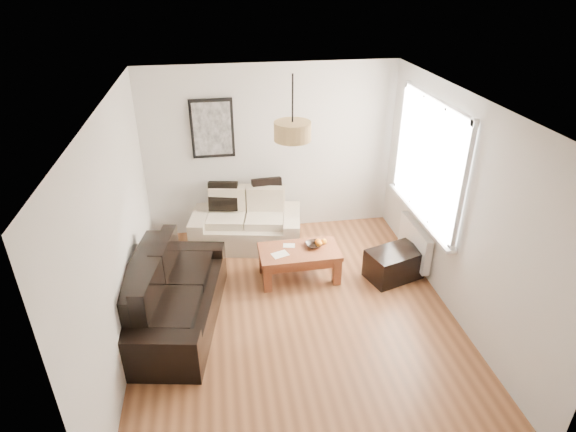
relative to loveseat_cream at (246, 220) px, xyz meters
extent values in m
plane|color=brown|center=(0.45, -1.78, -0.40)|extent=(4.50, 4.50, 0.00)
cube|color=white|center=(2.27, -0.98, -0.02)|extent=(0.10, 0.90, 0.52)
cylinder|color=tan|center=(0.45, -1.48, 1.83)|extent=(0.40, 0.40, 0.20)
cube|color=black|center=(1.90, -1.21, -0.20)|extent=(0.82, 0.66, 0.41)
cube|color=black|center=(-0.32, 0.20, 0.33)|extent=(0.45, 0.21, 0.44)
cube|color=black|center=(0.35, 0.20, 0.33)|extent=(0.46, 0.18, 0.45)
imported|color=black|center=(0.83, -0.96, 0.06)|extent=(0.27, 0.27, 0.05)
sphere|color=orange|center=(0.90, -0.97, 0.08)|extent=(0.09, 0.09, 0.08)
sphere|color=orange|center=(0.98, -0.92, 0.08)|extent=(0.08, 0.08, 0.08)
sphere|color=orange|center=(0.90, -0.92, 0.08)|extent=(0.10, 0.10, 0.09)
cube|color=white|center=(0.36, -1.09, 0.04)|extent=(0.25, 0.21, 0.01)
camera|label=1|loc=(-0.36, -6.26, 3.39)|focal=29.45mm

